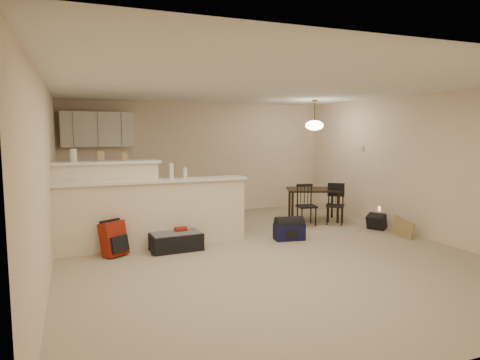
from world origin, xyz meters
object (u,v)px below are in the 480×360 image
red_backpack (114,239)px  black_daypack (376,222)px  dining_table (313,193)px  navy_duffel (289,232)px  pendant_lamp (314,125)px  suitcase (175,241)px  dining_chair_near (307,205)px  dining_chair_far (335,204)px

red_backpack → black_daypack: size_ratio=1.60×
dining_table → navy_duffel: (-1.23, -1.28, -0.45)m
pendant_lamp → red_backpack: pendant_lamp is taller
dining_table → navy_duffel: 1.83m
pendant_lamp → black_daypack: bearing=-59.8°
suitcase → red_backpack: red_backpack is taller
dining_chair_near → pendant_lamp: bearing=55.3°
dining_chair_far → black_daypack: (0.47, -0.69, -0.26)m
black_daypack → dining_chair_far: bearing=4.2°
dining_chair_far → navy_duffel: 1.67m
pendant_lamp → dining_chair_near: (-0.37, -0.37, -1.59)m
dining_table → dining_chair_near: (-0.37, -0.37, -0.18)m
pendant_lamp → dining_chair_near: pendant_lamp is taller
dining_chair_near → suitcase: bearing=-153.8°
dining_chair_near → navy_duffel: dining_chair_near is taller
red_backpack → suitcase: bearing=-32.2°
red_backpack → navy_duffel: size_ratio=1.02×
red_backpack → black_daypack: red_backpack is taller
dining_chair_far → suitcase: (-3.42, -0.69, -0.27)m
dining_chair_far → dining_table: bearing=152.4°
dining_table → dining_chair_far: (0.22, -0.49, -0.19)m
dining_chair_far → red_backpack: dining_chair_far is taller
dining_table → dining_chair_far: dining_chair_far is taller
pendant_lamp → dining_chair_near: 1.67m
dining_table → dining_chair_near: bearing=-113.2°
dining_chair_near → suitcase: (-2.83, -0.81, -0.27)m
dining_table → suitcase: 3.44m
dining_table → black_daypack: size_ratio=3.89×
black_daypack → navy_duffel: bearing=63.1°
dining_table → red_backpack: (-4.13, -1.18, -0.33)m
pendant_lamp → dining_chair_near: size_ratio=0.77×
black_daypack → pendant_lamp: bearing=0.4°
red_backpack → pendant_lamp: bearing=-16.2°
dining_table → suitcase: bearing=-138.0°
dining_chair_near → suitcase: dining_chair_near is taller
red_backpack → navy_duffel: (2.90, -0.10, -0.12)m
dining_chair_near → red_backpack: 3.86m
dining_table → pendant_lamp: bearing=0.0°
pendant_lamp → suitcase: 3.88m
suitcase → navy_duffel: (1.96, -0.10, 0.01)m
dining_chair_far → black_daypack: size_ratio=2.48×
pendant_lamp → black_daypack: 2.30m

